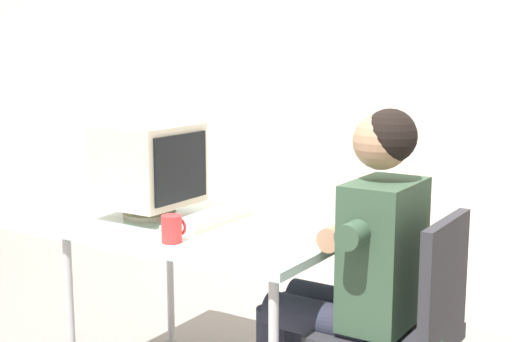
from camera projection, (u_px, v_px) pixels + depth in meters
wall_back at (410, 42)px, 3.79m from camera, size 8.00×0.10×3.00m
desk at (212, 239)px, 2.93m from camera, size 1.12×0.78×0.74m
crt_monitor at (149, 165)px, 3.04m from camera, size 0.36×0.39×0.40m
keyboard at (209, 219)px, 2.97m from camera, size 0.18×0.44×0.03m
office_chair at (405, 323)px, 2.56m from camera, size 0.46×0.46×0.89m
person_seated at (356, 262)px, 2.64m from camera, size 0.72×0.55×1.26m
desk_mug at (172, 229)px, 2.66m from camera, size 0.08×0.09×0.10m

